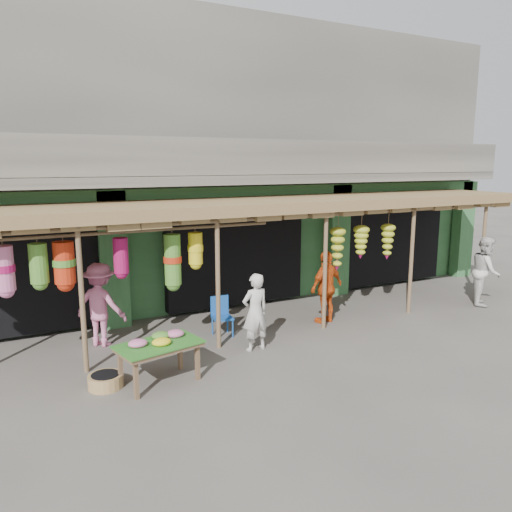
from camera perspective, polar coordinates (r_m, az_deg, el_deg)
name	(u,v)px	position (r m, az deg, el deg)	size (l,w,h in m)	color
ground	(280,332)	(10.80, 2.71, -8.73)	(80.00, 80.00, 0.00)	#514C47
building	(195,170)	(14.60, -7.00, 9.74)	(16.40, 6.80, 7.00)	gray
awning	(257,209)	(10.87, 0.07, 5.34)	(14.00, 2.70, 2.79)	brown
flower_table	(159,345)	(8.41, -11.03, -9.96)	(1.48, 1.05, 0.81)	brown
blue_chair	(221,314)	(10.55, -4.00, -6.60)	(0.43, 0.43, 0.82)	#184C9D
basket_mid	(106,381)	(8.65, -16.82, -13.52)	(0.56, 0.56, 0.22)	#8B613E
basket_right	(145,348)	(9.91, -12.55, -10.24)	(0.41, 0.41, 0.19)	olive
person_front	(255,312)	(9.61, -0.09, -6.44)	(0.55, 0.36, 1.52)	beige
person_right	(486,271)	(13.93, 24.76, -1.54)	(0.85, 0.66, 1.76)	silver
person_vendor	(326,287)	(11.34, 8.06, -3.53)	(0.97, 0.40, 1.65)	#D04B13
person_shopper	(100,305)	(10.30, -17.36, -5.33)	(1.08, 0.62, 1.67)	#D06E96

